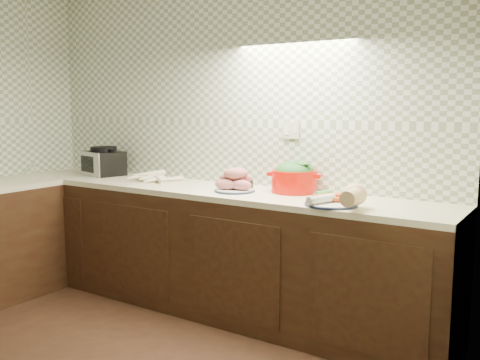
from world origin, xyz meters
The scene contains 8 objects.
room centered at (0.00, 0.00, 1.63)m, with size 3.60×3.60×2.60m.
counter centered at (-0.68, 0.68, 0.45)m, with size 3.60×3.60×0.90m.
toaster_oven centered at (-1.15, 1.58, 1.01)m, with size 0.40×0.34×0.24m.
parsnip_pile centered at (-0.52, 1.52, 0.93)m, with size 0.40×0.36×0.07m.
sweet_potato_plate centered at (0.29, 1.47, 0.97)m, with size 0.29×0.28×0.17m.
onion_bowl centered at (0.25, 1.62, 0.94)m, with size 0.16×0.16×0.12m.
dutch_oven centered at (0.65, 1.66, 1.01)m, with size 0.39×0.37×0.22m.
veg_plate centered at (1.13, 1.35, 0.95)m, with size 0.40×0.33×0.15m.
Camera 1 is at (2.33, -1.59, 1.50)m, focal length 40.00 mm.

